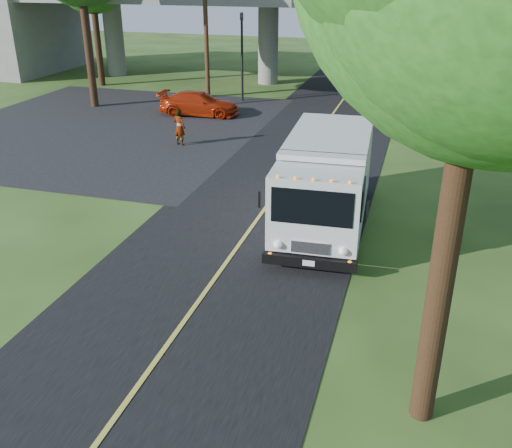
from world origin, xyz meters
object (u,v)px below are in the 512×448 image
at_px(pedestrian, 179,127).
at_px(traffic_signal, 242,48).
at_px(utility_pole, 206,26).
at_px(step_van, 326,180).
at_px(red_sedan, 199,104).

bearing_deg(pedestrian, traffic_signal, -73.92).
distance_m(utility_pole, step_van, 18.14).
height_order(step_van, red_sedan, step_van).
distance_m(red_sedan, pedestrian, 5.87).
relative_size(utility_pole, red_sedan, 2.01).
bearing_deg(red_sedan, pedestrian, -172.68).
relative_size(utility_pole, step_van, 1.28).
distance_m(step_van, red_sedan, 15.89).
bearing_deg(utility_pole, red_sedan, -82.25).
xyz_separation_m(utility_pole, step_van, (9.70, -15.03, -3.01)).
xyz_separation_m(step_van, red_sedan, (-9.39, 12.79, -0.93)).
relative_size(utility_pole, pedestrian, 5.27).
bearing_deg(pedestrian, red_sedan, -61.77).
bearing_deg(step_van, traffic_signal, 112.44).
xyz_separation_m(traffic_signal, red_sedan, (-1.19, -4.24, -2.55)).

